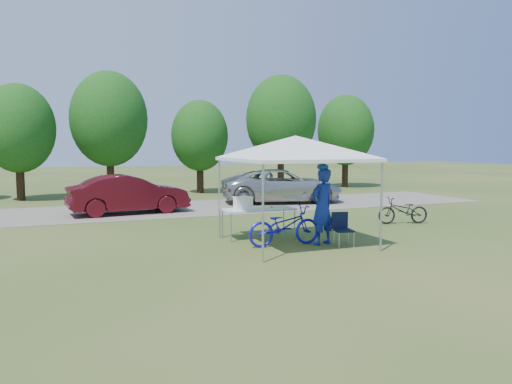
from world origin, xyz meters
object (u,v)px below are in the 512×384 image
cooler (243,203)px  bike_dark (403,210)px  folding_table (259,210)px  sedan (129,194)px  cyclist (322,207)px  bike_blue (284,226)px  folding_chair (342,226)px  minivan (282,186)px

cooler → bike_dark: 5.65m
folding_table → sedan: size_ratio=0.45×
folding_table → cyclist: 1.85m
bike_blue → bike_dark: bearing=-71.3°
bike_dark → bike_blue: bearing=-57.3°
cooler → bike_dark: size_ratio=0.29×
folding_chair → minivan: size_ratio=0.16×
minivan → folding_table: bearing=163.4°
bike_dark → cyclist: bearing=-50.6°
folding_table → cooler: cooler is taller
folding_table → cyclist: bearing=-52.3°
sedan → bike_dark: bearing=-131.9°
cyclist → sedan: 8.46m
folding_chair → bike_blue: size_ratio=0.44×
minivan → sedan: bearing=112.0°
cooler → sedan: bearing=109.3°
bike_dark → minivan: 6.84m
folding_chair → minivan: bearing=86.3°
folding_table → folding_chair: 2.34m
bike_blue → minivan: minivan is taller
cyclist → bike_dark: bearing=-173.1°
bike_dark → cooler: bearing=-71.4°
sedan → folding_chair: bearing=-158.4°
cyclist → folding_table: bearing=-71.0°
bike_blue → minivan: (3.86, 8.45, 0.24)m
folding_table → bike_dark: (5.16, 0.48, -0.32)m
cooler → bike_blue: bearing=-62.7°
folding_chair → bike_dark: 4.29m
folding_table → bike_blue: bike_blue is taller
folding_chair → bike_dark: size_ratio=0.51×
folding_table → cyclist: size_ratio=1.00×
cooler → minivan: minivan is taller
bike_blue → minivan: size_ratio=0.37×
cooler → sedan: sedan is taller
folding_chair → cooler: bearing=149.8°
folding_table → folding_chair: size_ratio=2.31×
cooler → bike_dark: (5.61, 0.48, -0.54)m
folding_table → folding_chair: bearing=-49.7°
folding_table → folding_chair: (1.51, -1.78, -0.26)m
bike_blue → bike_dark: size_ratio=1.17×
minivan → folding_chair: bearing=176.9°
cyclist → minivan: bearing=-127.3°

